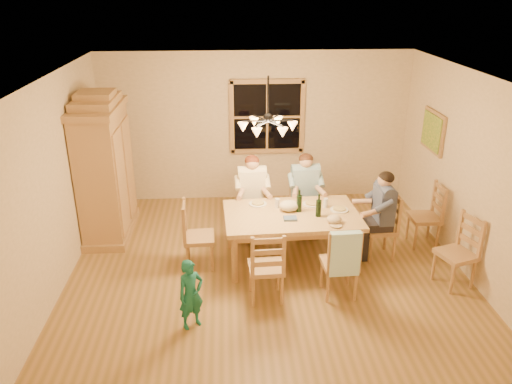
{
  "coord_description": "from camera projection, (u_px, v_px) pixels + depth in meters",
  "views": [
    {
      "loc": [
        -0.54,
        -6.2,
        3.76
      ],
      "look_at": [
        -0.15,
        0.1,
        1.1
      ],
      "focal_mm": 35.0,
      "sensor_mm": 36.0,
      "label": 1
    }
  ],
  "objects": [
    {
      "name": "cap",
      "position": [
        334.0,
        219.0,
        6.72
      ],
      "size": [
        0.2,
        0.2,
        0.11
      ],
      "primitive_type": "ellipsoid",
      "color": "tan",
      "rests_on": "dining_table"
    },
    {
      "name": "wall_right",
      "position": [
        467.0,
        173.0,
        6.83
      ],
      "size": [
        0.02,
        5.0,
        2.7
      ],
      "primitive_type": "cube",
      "color": "#C8B48D",
      "rests_on": "floor"
    },
    {
      "name": "wine_bottle_b",
      "position": [
        319.0,
        205.0,
        6.87
      ],
      "size": [
        0.08,
        0.08,
        0.33
      ],
      "primitive_type": "cylinder",
      "color": "black",
      "rests_on": "dining_table"
    },
    {
      "name": "napkin",
      "position": [
        290.0,
        218.0,
        6.83
      ],
      "size": [
        0.19,
        0.15,
        0.03
      ],
      "primitive_type": "cube",
      "rotation": [
        0.0,
        0.0,
        0.04
      ],
      "color": "#475D83",
      "rests_on": "dining_table"
    },
    {
      "name": "chair_near_right",
      "position": [
        339.0,
        273.0,
        6.42
      ],
      "size": [
        0.46,
        0.44,
        0.99
      ],
      "rotation": [
        0.0,
        0.0,
        0.04
      ],
      "color": "#9E7445",
      "rests_on": "floor"
    },
    {
      "name": "cloth_bundle",
      "position": [
        289.0,
        206.0,
        7.07
      ],
      "size": [
        0.28,
        0.22,
        0.15
      ],
      "primitive_type": "ellipsoid",
      "color": "#C6B790",
      "rests_on": "dining_table"
    },
    {
      "name": "wall_left",
      "position": [
        58.0,
        182.0,
        6.52
      ],
      "size": [
        0.02,
        5.0,
        2.7
      ],
      "primitive_type": "cube",
      "color": "#C8B48D",
      "rests_on": "floor"
    },
    {
      "name": "armoire",
      "position": [
        105.0,
        171.0,
        7.73
      ],
      "size": [
        0.66,
        1.4,
        2.3
      ],
      "color": "olive",
      "rests_on": "floor"
    },
    {
      "name": "dining_table",
      "position": [
        292.0,
        220.0,
        7.05
      ],
      "size": [
        1.94,
        1.23,
        0.76
      ],
      "rotation": [
        0.0,
        0.0,
        0.04
      ],
      "color": "#AF7D4D",
      "rests_on": "floor"
    },
    {
      "name": "floor",
      "position": [
        266.0,
        265.0,
        7.2
      ],
      "size": [
        5.5,
        5.5,
        0.0
      ],
      "primitive_type": "plane",
      "color": "olive",
      "rests_on": "ground"
    },
    {
      "name": "window",
      "position": [
        267.0,
        117.0,
        8.88
      ],
      "size": [
        1.3,
        0.06,
        1.3
      ],
      "color": "black",
      "rests_on": "wall_back"
    },
    {
      "name": "chair_near_left",
      "position": [
        266.0,
        278.0,
        6.33
      ],
      "size": [
        0.46,
        0.44,
        0.99
      ],
      "rotation": [
        0.0,
        0.0,
        0.04
      ],
      "color": "#9E7445",
      "rests_on": "floor"
    },
    {
      "name": "wine_bottle_a",
      "position": [
        299.0,
        201.0,
        7.02
      ],
      "size": [
        0.08,
        0.08,
        0.33
      ],
      "primitive_type": "cylinder",
      "color": "black",
      "rests_on": "dining_table"
    },
    {
      "name": "chair_end_right",
      "position": [
        379.0,
        238.0,
        7.32
      ],
      "size": [
        0.44,
        0.46,
        0.99
      ],
      "rotation": [
        0.0,
        0.0,
        1.61
      ],
      "color": "#9E7445",
      "rests_on": "floor"
    },
    {
      "name": "wall_back",
      "position": [
        256.0,
        128.0,
        8.97
      ],
      "size": [
        5.5,
        0.02,
        2.7
      ],
      "primitive_type": "cube",
      "color": "#C8B48D",
      "rests_on": "floor"
    },
    {
      "name": "chair_far_right",
      "position": [
        304.0,
        215.0,
        8.04
      ],
      "size": [
        0.46,
        0.44,
        0.99
      ],
      "rotation": [
        0.0,
        0.0,
        3.18
      ],
      "color": "#9E7445",
      "rests_on": "floor"
    },
    {
      "name": "towel",
      "position": [
        345.0,
        254.0,
        6.09
      ],
      "size": [
        0.38,
        0.12,
        0.58
      ],
      "primitive_type": "cube",
      "rotation": [
        0.0,
        0.0,
        0.04
      ],
      "color": "#B8EBF9",
      "rests_on": "chair_near_right"
    },
    {
      "name": "plate_plaid",
      "position": [
        311.0,
        204.0,
        7.29
      ],
      "size": [
        0.26,
        0.26,
        0.02
      ],
      "primitive_type": "cylinder",
      "color": "white",
      "rests_on": "dining_table"
    },
    {
      "name": "plate_woman",
      "position": [
        258.0,
        204.0,
        7.3
      ],
      "size": [
        0.26,
        0.26,
        0.02
      ],
      "primitive_type": "cylinder",
      "color": "white",
      "rests_on": "dining_table"
    },
    {
      "name": "ceiling",
      "position": [
        268.0,
        76.0,
        6.15
      ],
      "size": [
        5.5,
        5.0,
        0.02
      ],
      "primitive_type": "cube",
      "color": "white",
      "rests_on": "wall_back"
    },
    {
      "name": "chair_spare_back",
      "position": [
        423.0,
        226.0,
        7.66
      ],
      "size": [
        0.42,
        0.44,
        0.99
      ],
      "rotation": [
        0.0,
        0.0,
        1.57
      ],
      "color": "#9E7445",
      "rests_on": "floor"
    },
    {
      "name": "plate_slate",
      "position": [
        339.0,
        210.0,
        7.11
      ],
      "size": [
        0.26,
        0.26,
        0.02
      ],
      "primitive_type": "cylinder",
      "color": "white",
      "rests_on": "dining_table"
    },
    {
      "name": "wine_glass_b",
      "position": [
        326.0,
        203.0,
        7.18
      ],
      "size": [
        0.06,
        0.06,
        0.14
      ],
      "primitive_type": "cylinder",
      "color": "silver",
      "rests_on": "dining_table"
    },
    {
      "name": "wine_glass_a",
      "position": [
        277.0,
        203.0,
        7.17
      ],
      "size": [
        0.06,
        0.06,
        0.14
      ],
      "primitive_type": "cylinder",
      "color": "silver",
      "rests_on": "dining_table"
    },
    {
      "name": "adult_slate_man",
      "position": [
        383.0,
        204.0,
        7.11
      ],
      "size": [
        0.44,
        0.41,
        0.87
      ],
      "rotation": [
        0.0,
        0.0,
        1.61
      ],
      "color": "#434C6C",
      "rests_on": "floor"
    },
    {
      "name": "adult_woman",
      "position": [
        252.0,
        186.0,
        7.75
      ],
      "size": [
        0.41,
        0.44,
        0.87
      ],
      "rotation": [
        0.0,
        0.0,
        3.18
      ],
      "color": "beige",
      "rests_on": "floor"
    },
    {
      "name": "adult_plaid_man",
      "position": [
        305.0,
        184.0,
        7.83
      ],
      "size": [
        0.41,
        0.44,
        0.87
      ],
      "rotation": [
        0.0,
        0.0,
        3.18
      ],
      "color": "teal",
      "rests_on": "floor"
    },
    {
      "name": "chair_spare_front",
      "position": [
        454.0,
        264.0,
        6.63
      ],
      "size": [
        0.53,
        0.55,
        0.99
      ],
      "rotation": [
        0.0,
        0.0,
        1.88
      ],
      "color": "#9E7445",
      "rests_on": "floor"
    },
    {
      "name": "painting",
      "position": [
        433.0,
        131.0,
        7.84
      ],
      "size": [
        0.06,
        0.78,
        0.64
      ],
      "color": "olive",
      "rests_on": "wall_right"
    },
    {
      "name": "chair_end_left",
      "position": [
        200.0,
        247.0,
        7.06
      ],
      "size": [
        0.44,
        0.46,
        0.99
      ],
      "rotation": [
        0.0,
        0.0,
        -1.53
      ],
      "color": "#9E7445",
      "rests_on": "floor"
    },
    {
      "name": "child",
      "position": [
        191.0,
        294.0,
        5.76
      ],
      "size": [
        0.38,
        0.35,
        0.87
      ],
      "primitive_type": "imported",
      "rotation": [
        0.0,
        0.0,
        0.56
      ],
      "color": "#17675D",
      "rests_on": "floor"
    },
    {
      "name": "chair_far_left",
      "position": [
        252.0,
        217.0,
        7.96
      ],
      "size": [
        0.46,
        0.44,
        0.99
      ],
      "rotation": [
        0.0,
        0.0,
        3.18
      ],
      "color": "#9E7445",
      "rests_on": "floor"
    },
    {
      "name": "chandelier",
      "position": [
        268.0,
        125.0,
        6.39
      ],
      "size": [
        0.77,
        0.68,
        0.71
      ],
      "color": "black",
      "rests_on": "ceiling"
    }
  ]
}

